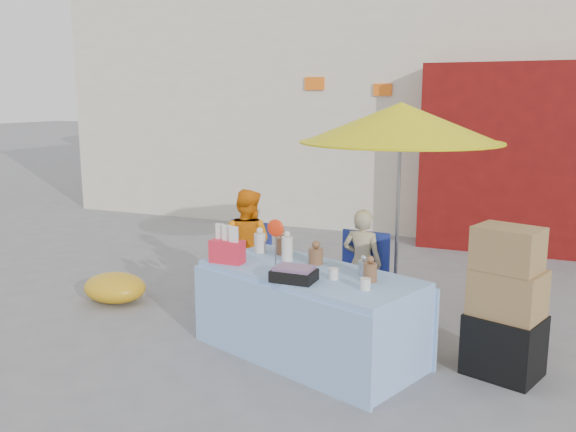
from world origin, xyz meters
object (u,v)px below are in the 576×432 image
at_px(chair_right, 358,296).
at_px(umbrella, 401,124).
at_px(vendor_orange, 247,246).
at_px(vendor_beige, 362,264).
at_px(box_stack, 506,308).
at_px(market_table, 308,312).
at_px(chair_left, 242,281).

relative_size(chair_right, umbrella, 0.41).
height_order(vendor_orange, vendor_beige, vendor_orange).
height_order(chair_right, box_stack, box_stack).
distance_m(market_table, chair_right, 0.94).
bearing_deg(market_table, umbrella, 89.46).
xyz_separation_m(chair_left, box_stack, (2.62, -0.68, 0.29)).
height_order(vendor_orange, box_stack, vendor_orange).
height_order(market_table, umbrella, umbrella).
height_order(umbrella, box_stack, umbrella).
xyz_separation_m(chair_right, box_stack, (1.37, -0.68, 0.29)).
height_order(chair_left, vendor_beige, vendor_beige).
height_order(chair_left, chair_right, same).
bearing_deg(vendor_orange, chair_right, 178.16).
distance_m(market_table, chair_left, 1.43).
height_order(market_table, vendor_orange, vendor_orange).
height_order(chair_left, box_stack, box_stack).
height_order(chair_left, umbrella, umbrella).
distance_m(chair_right, vendor_orange, 1.31).
xyz_separation_m(market_table, vendor_beige, (0.16, 1.05, 0.17)).
xyz_separation_m(vendor_beige, box_stack, (1.37, -0.82, 0.00)).
distance_m(market_table, box_stack, 1.56).
distance_m(chair_right, vendor_beige, 0.32).
height_order(chair_right, vendor_orange, vendor_orange).
relative_size(market_table, vendor_beige, 1.94).
relative_size(market_table, chair_left, 2.46).
height_order(chair_right, vendor_beige, vendor_beige).
relative_size(market_table, vendor_orange, 1.74).
xyz_separation_m(chair_left, umbrella, (1.55, 0.28, 1.64)).
bearing_deg(umbrella, market_table, -110.95).
bearing_deg(vendor_beige, chair_right, 94.79).
relative_size(chair_right, vendor_beige, 0.79).
bearing_deg(market_table, chair_right, 100.46).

